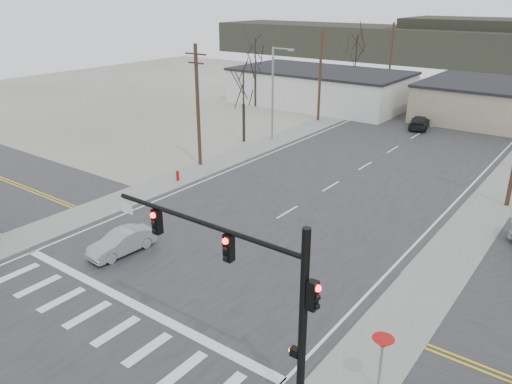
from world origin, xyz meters
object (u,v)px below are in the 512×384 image
Objects in this scene: sedan_crossing at (122,242)px; car_far_b at (436,83)px; traffic_signal_mast at (255,282)px; car_far_a at (419,122)px; fire_hydrant at (178,176)px.

sedan_crossing is 0.92× the size of car_far_b.
car_far_b is (-15.39, 67.63, -3.90)m from traffic_signal_mast.
traffic_signal_mast is 1.93× the size of car_far_a.
car_far_b reaches higher than sedan_crossing.
traffic_signal_mast is at bearing -13.55° from sedan_crossing.
car_far_b is (-3.13, 63.63, 0.08)m from sedan_crossing.
car_far_a is at bearing 101.88° from traffic_signal_mast.
fire_hydrant is at bearing -101.56° from car_far_b.
sedan_crossing is 63.71m from car_far_b.
traffic_signal_mast reaches higher than fire_hydrant.
sedan_crossing is at bearing -60.24° from fire_hydrant.
car_far_b is (-6.67, 26.18, 0.06)m from car_far_a.
fire_hydrant is 0.19× the size of car_far_a.
traffic_signal_mast is 2.27× the size of sedan_crossing.
car_far_a is (3.54, 37.45, 0.02)m from sedan_crossing.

